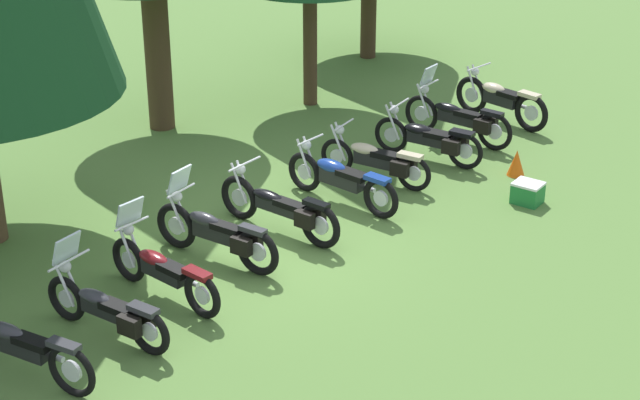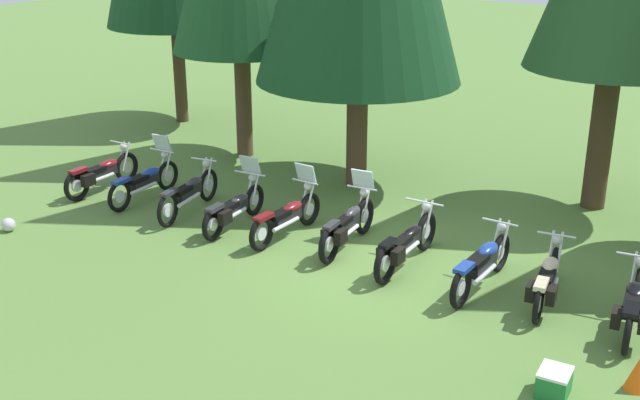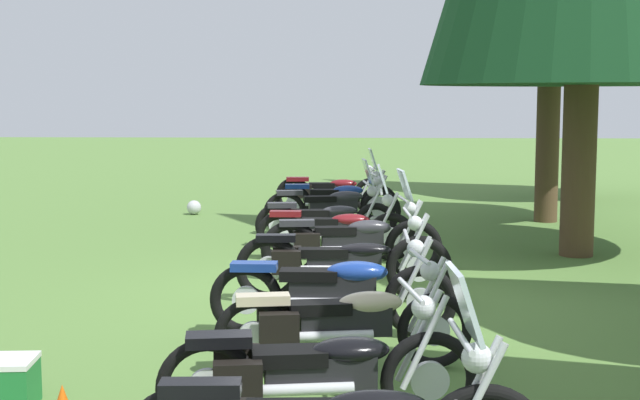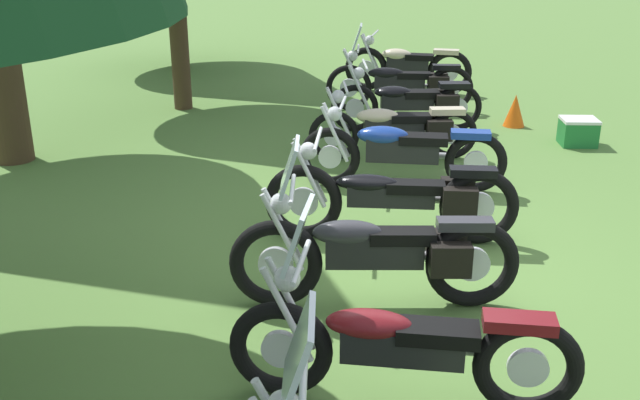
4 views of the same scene
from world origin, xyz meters
name	(u,v)px [view 4 (image 4 of 4)]	position (x,y,z in m)	size (l,w,h in m)	color
ground_plane	(398,265)	(0.00, 0.00, 0.00)	(80.00, 80.00, 0.00)	#547A38
motorcycle_4	(397,343)	(-2.02, -0.03, 0.45)	(0.61, 2.25, 1.35)	black
motorcycle_5	(377,253)	(-0.75, 0.16, 0.47)	(0.68, 2.31, 1.38)	black
motorcycle_6	(396,197)	(0.56, 0.05, 0.45)	(0.75, 2.44, 1.03)	black
motorcycle_7	(401,151)	(2.04, 0.04, 0.46)	(0.65, 2.37, 1.01)	black
motorcycle_8	(397,127)	(3.14, 0.11, 0.43)	(0.77, 2.17, 0.98)	black
motorcycle_9	(410,101)	(4.53, -0.04, 0.45)	(0.84, 2.20, 1.00)	black
motorcycle_10	(401,82)	(5.72, 0.11, 0.48)	(0.67, 2.37, 1.38)	black
motorcycle_11	(407,65)	(7.12, 0.05, 0.48)	(0.74, 2.27, 1.04)	black
picnic_cooler	(578,132)	(4.11, -2.36, 0.19)	(0.45, 0.51, 0.37)	#1E7233
traffic_cone	(515,111)	(5.00, -1.61, 0.24)	(0.32, 0.32, 0.48)	#EA590F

